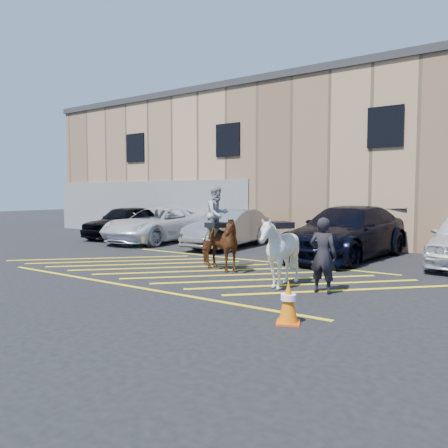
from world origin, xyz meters
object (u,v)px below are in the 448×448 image
Objects in this scene: car_blue_suv at (347,232)px; traffic_cone at (288,302)px; car_white_pickup at (157,225)px; handler at (323,255)px; mounted_bay at (217,237)px; saddled_white at (280,252)px; car_silver_sedan at (229,228)px; car_black_suv at (125,222)px.

traffic_cone is (1.68, -7.81, -0.50)m from car_blue_suv.
car_white_pickup is 3.34× the size of handler.
saddled_white is (2.46, -0.99, -0.14)m from mounted_bay.
mounted_bay is at bearing -15.82° from handler.
car_white_pickup reaches higher than car_silver_sedan.
mounted_bay is at bearing -38.49° from car_white_pickup.
car_blue_suv is at bearing 102.17° from traffic_cone.
traffic_cone is at bearing -59.77° from saddled_white.
car_silver_sedan is at bearing -1.47° from car_white_pickup.
car_black_suv is 0.77× the size of car_blue_suv.
car_white_pickup reaches higher than traffic_cone.
handler reaches higher than car_black_suv.
traffic_cone is at bearing -41.22° from car_white_pickup.
car_blue_suv is at bearing -3.92° from car_white_pickup.
handler is at bearing -32.45° from car_white_pickup.
saddled_white reaches higher than car_white_pickup.
handler is (6.17, -5.52, 0.06)m from car_silver_sedan.
mounted_bay is at bearing -35.46° from car_black_suv.
car_black_suv reaches higher than car_white_pickup.
mounted_bay reaches higher than car_blue_suv.
handler reaches higher than car_silver_sedan.
traffic_cone is at bearing 98.44° from handler.
car_silver_sedan is at bearing 129.49° from traffic_cone.
traffic_cone is at bearing -41.34° from mounted_bay.
saddled_white is at bearing -22.01° from mounted_bay.
mounted_bay is (8.86, -4.77, 0.16)m from car_black_suv.
car_silver_sedan is at bearing 132.87° from saddled_white.
handler is 0.84× the size of saddled_white.
handler is at bearing -15.34° from mounted_bay.
traffic_cone is at bearing -39.85° from car_black_suv.
car_black_suv is at bearing 173.43° from car_silver_sedan.
car_silver_sedan is at bearing -174.81° from car_blue_suv.
car_black_suv is 10.07m from mounted_bay.
handler is at bearing 98.92° from traffic_cone.
traffic_cone is (6.56, -7.96, -0.39)m from car_silver_sedan.
saddled_white reaches higher than car_black_suv.
car_white_pickup is 11.24m from handler.
car_silver_sedan is 2.81× the size of handler.
car_black_suv is 15.12m from traffic_cone.
car_blue_suv is 3.63× the size of handler.
car_silver_sedan is 10.32m from traffic_cone.
mounted_bay is 5.17m from traffic_cone.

